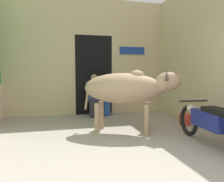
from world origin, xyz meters
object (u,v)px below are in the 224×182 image
object	(u,v)px
cow	(127,88)
plastic_stool	(106,108)
shopkeeper_seated	(95,95)
motorcycle_near	(211,123)
bucket	(185,119)

from	to	relation	value
cow	plastic_stool	world-z (taller)	cow
cow	shopkeeper_seated	bearing A→B (deg)	102.56
motorcycle_near	bucket	bearing A→B (deg)	72.16
shopkeeper_seated	cow	bearing A→B (deg)	-77.44
motorcycle_near	bucket	world-z (taller)	motorcycle_near
motorcycle_near	shopkeeper_seated	bearing A→B (deg)	116.04
shopkeeper_seated	bucket	bearing A→B (deg)	-37.41
motorcycle_near	plastic_stool	world-z (taller)	motorcycle_near
cow	plastic_stool	size ratio (longest dim) A/B	4.86
cow	motorcycle_near	size ratio (longest dim) A/B	1.01
bucket	plastic_stool	bearing A→B (deg)	134.72
shopkeeper_seated	bucket	world-z (taller)	shopkeeper_seated
cow	shopkeeper_seated	xyz separation A→B (m)	(-0.40, 1.77, -0.30)
shopkeeper_seated	plastic_stool	size ratio (longest dim) A/B	2.91
shopkeeper_seated	plastic_stool	world-z (taller)	shopkeeper_seated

